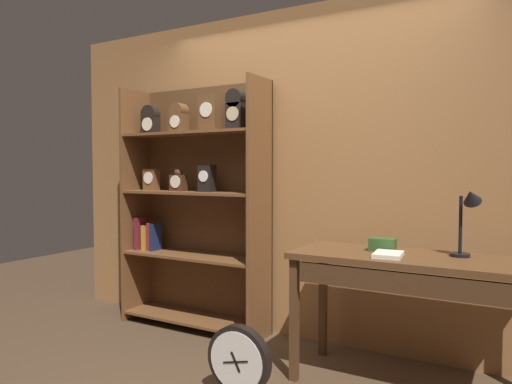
{
  "coord_description": "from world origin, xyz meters",
  "views": [
    {
      "loc": [
        1.48,
        -2.11,
        1.34
      ],
      "look_at": [
        -0.12,
        0.67,
        1.18
      ],
      "focal_mm": 33.35,
      "sensor_mm": 36.0,
      "label": 1
    }
  ],
  "objects_px": {
    "round_clock_large": "(239,362)",
    "workbench": "(411,273)",
    "toolbox_small": "(383,245)",
    "desk_lamp": "(468,212)",
    "bookshelf": "(194,199)",
    "open_repair_manual": "(388,255)"
  },
  "relations": [
    {
      "from": "toolbox_small",
      "to": "open_repair_manual",
      "type": "height_order",
      "value": "toolbox_small"
    },
    {
      "from": "open_repair_manual",
      "to": "workbench",
      "type": "bearing_deg",
      "value": 27.67
    },
    {
      "from": "workbench",
      "to": "toolbox_small",
      "type": "relative_size",
      "value": 9.02
    },
    {
      "from": "open_repair_manual",
      "to": "desk_lamp",
      "type": "bearing_deg",
      "value": 18.0
    },
    {
      "from": "desk_lamp",
      "to": "toolbox_small",
      "type": "relative_size",
      "value": 2.67
    },
    {
      "from": "toolbox_small",
      "to": "round_clock_large",
      "type": "relative_size",
      "value": 0.36
    },
    {
      "from": "bookshelf",
      "to": "round_clock_large",
      "type": "distance_m",
      "value": 1.63
    },
    {
      "from": "bookshelf",
      "to": "toolbox_small",
      "type": "height_order",
      "value": "bookshelf"
    },
    {
      "from": "toolbox_small",
      "to": "round_clock_large",
      "type": "bearing_deg",
      "value": -131.78
    },
    {
      "from": "desk_lamp",
      "to": "open_repair_manual",
      "type": "bearing_deg",
      "value": -156.2
    },
    {
      "from": "open_repair_manual",
      "to": "round_clock_large",
      "type": "height_order",
      "value": "open_repair_manual"
    },
    {
      "from": "toolbox_small",
      "to": "round_clock_large",
      "type": "xyz_separation_m",
      "value": [
        -0.63,
        -0.71,
        -0.63
      ]
    },
    {
      "from": "bookshelf",
      "to": "desk_lamp",
      "type": "height_order",
      "value": "bookshelf"
    },
    {
      "from": "workbench",
      "to": "toolbox_small",
      "type": "height_order",
      "value": "toolbox_small"
    },
    {
      "from": "bookshelf",
      "to": "toolbox_small",
      "type": "xyz_separation_m",
      "value": [
        1.65,
        -0.22,
        -0.22
      ]
    },
    {
      "from": "desk_lamp",
      "to": "workbench",
      "type": "bearing_deg",
      "value": -160.68
    },
    {
      "from": "workbench",
      "to": "toolbox_small",
      "type": "bearing_deg",
      "value": 155.88
    },
    {
      "from": "workbench",
      "to": "open_repair_manual",
      "type": "distance_m",
      "value": 0.18
    },
    {
      "from": "round_clock_large",
      "to": "workbench",
      "type": "bearing_deg",
      "value": 36.69
    },
    {
      "from": "desk_lamp",
      "to": "toolbox_small",
      "type": "xyz_separation_m",
      "value": [
        -0.49,
        -0.01,
        -0.23
      ]
    },
    {
      "from": "workbench",
      "to": "toolbox_small",
      "type": "xyz_separation_m",
      "value": [
        -0.2,
        0.09,
        0.14
      ]
    },
    {
      "from": "bookshelf",
      "to": "workbench",
      "type": "relative_size",
      "value": 1.42
    }
  ]
}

